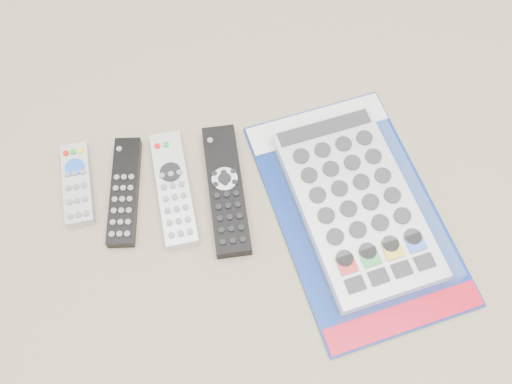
{
  "coord_description": "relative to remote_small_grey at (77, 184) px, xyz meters",
  "views": [
    {
      "loc": [
        -0.01,
        -0.36,
        0.77
      ],
      "look_at": [
        0.05,
        0.01,
        0.01
      ],
      "focal_mm": 40.0,
      "sensor_mm": 36.0,
      "label": 1
    }
  ],
  "objects": [
    {
      "name": "remote_small_grey",
      "position": [
        0.0,
        0.0,
        0.0
      ],
      "size": [
        0.05,
        0.14,
        0.02
      ],
      "rotation": [
        0.0,
        0.0,
        0.07
      ],
      "color": "#A5A5A8",
      "rests_on": "ground"
    },
    {
      "name": "remote_large_black",
      "position": [
        0.22,
        -0.04,
        0.0
      ],
      "size": [
        0.05,
        0.21,
        0.02
      ],
      "rotation": [
        0.0,
        0.0,
        0.01
      ],
      "color": "black",
      "rests_on": "ground"
    },
    {
      "name": "remote_silver_dvd",
      "position": [
        0.14,
        -0.03,
        0.0
      ],
      "size": [
        0.06,
        0.19,
        0.02
      ],
      "rotation": [
        0.0,
        0.0,
        0.07
      ],
      "color": "silver",
      "rests_on": "ground"
    },
    {
      "name": "remote_slim_black",
      "position": [
        0.07,
        -0.02,
        -0.0
      ],
      "size": [
        0.06,
        0.18,
        0.02
      ],
      "rotation": [
        0.0,
        0.0,
        -0.1
      ],
      "color": "black",
      "rests_on": "ground"
    },
    {
      "name": "jumbo_remote_packaged",
      "position": [
        0.41,
        -0.09,
        0.01
      ],
      "size": [
        0.29,
        0.41,
        0.05
      ],
      "rotation": [
        0.0,
        0.0,
        0.18
      ],
      "color": "navy",
      "rests_on": "ground"
    }
  ]
}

